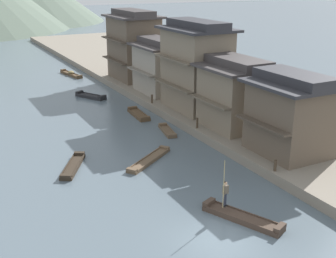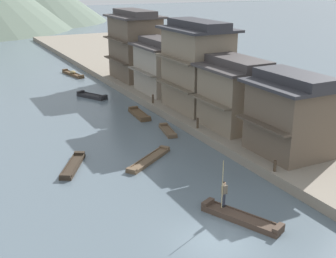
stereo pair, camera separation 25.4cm
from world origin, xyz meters
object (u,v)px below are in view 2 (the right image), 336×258
object	(u,v)px
boat_midriver_drifting	(149,160)
house_waterfront_tall	(197,66)
house_waterfront_second	(236,94)
house_waterfront_nearest	(291,115)
boat_moored_nearest	(139,114)
mooring_post_dock_far	(153,99)
boatman_person	(224,191)
boat_moored_far	(168,131)
mooring_post_dock_mid	(198,123)
boat_moored_second	(92,96)
boat_moored_third	(73,74)
mooring_post_dock_near	(275,166)
house_waterfront_far	(135,45)
house_waterfront_narrow	(161,66)
boat_foreground_poled	(241,218)
boat_midriver_upstream	(73,166)

from	to	relation	value
boat_midriver_drifting	house_waterfront_tall	world-z (taller)	house_waterfront_tall
house_waterfront_second	house_waterfront_nearest	bearing A→B (deg)	-90.34
boat_moored_nearest	mooring_post_dock_far	distance (m)	2.74
boatman_person	house_waterfront_nearest	distance (m)	10.16
boat_moored_far	mooring_post_dock_mid	distance (m)	3.02
boat_moored_nearest	house_waterfront_second	distance (m)	11.05
boat_moored_second	boat_midriver_drifting	distance (m)	20.28
boat_moored_second	house_waterfront_nearest	size ratio (longest dim) A/B	0.64
boat_moored_third	mooring_post_dock_far	bearing A→B (deg)	-82.66
boatman_person	boat_moored_far	xyz separation A→B (m)	(3.82, 14.60, -1.41)
mooring_post_dock_near	mooring_post_dock_far	bearing A→B (deg)	90.00
boat_moored_second	mooring_post_dock_near	world-z (taller)	mooring_post_dock_near
house_waterfront_second	house_waterfront_far	bearing A→B (deg)	90.04
house_waterfront_narrow	boat_moored_third	bearing A→B (deg)	108.34
boat_foreground_poled	boat_moored_third	world-z (taller)	boat_moored_third
boatman_person	boat_moored_nearest	size ratio (longest dim) A/B	0.71
house_waterfront_narrow	mooring_post_dock_mid	world-z (taller)	house_waterfront_narrow
boat_moored_nearest	house_waterfront_nearest	world-z (taller)	house_waterfront_nearest
boat_moored_second	boat_midriver_drifting	bearing A→B (deg)	-95.77
boat_moored_far	mooring_post_dock_far	distance (m)	7.39
boat_moored_second	mooring_post_dock_mid	distance (m)	17.53
boat_moored_nearest	boat_midriver_drifting	bearing A→B (deg)	-110.17
boat_moored_nearest	mooring_post_dock_mid	distance (m)	8.22
boat_midriver_upstream	mooring_post_dock_near	size ratio (longest dim) A/B	5.44
boat_moored_second	mooring_post_dock_near	xyz separation A→B (m)	(4.17, -27.32, 0.97)
house_waterfront_nearest	house_waterfront_far	distance (m)	29.29
boat_midriver_upstream	boat_moored_third	bearing A→B (deg)	74.16
boatman_person	boat_moored_far	size ratio (longest dim) A/B	0.85
boat_moored_third	mooring_post_dock_near	bearing A→B (deg)	-86.18
boat_midriver_upstream	house_waterfront_far	world-z (taller)	house_waterfront_far
boatman_person	boat_moored_third	bearing A→B (deg)	86.02
boat_moored_third	house_waterfront_far	xyz separation A→B (m)	(5.93, -9.01, 4.83)
boat_foreground_poled	house_waterfront_far	distance (m)	36.11
house_waterfront_tall	house_waterfront_narrow	world-z (taller)	house_waterfront_tall
boat_moored_second	house_waterfront_far	world-z (taller)	house_waterfront_far
boat_midriver_upstream	mooring_post_dock_mid	world-z (taller)	mooring_post_dock_mid
house_waterfront_narrow	boat_foreground_poled	bearing A→B (deg)	-106.88
mooring_post_dock_near	boat_foreground_poled	bearing A→B (deg)	-147.59
boat_moored_far	mooring_post_dock_mid	bearing A→B (deg)	-48.64
boat_midriver_drifting	house_waterfront_nearest	bearing A→B (deg)	-27.51
house_waterfront_tall	mooring_post_dock_near	distance (m)	16.55
boat_moored_far	house_waterfront_narrow	bearing A→B (deg)	66.43
house_waterfront_far	mooring_post_dock_far	xyz separation A→B (m)	(-3.23, -12.00, -3.83)
boat_moored_third	mooring_post_dock_near	distance (m)	40.61
boat_midriver_drifting	mooring_post_dock_near	world-z (taller)	mooring_post_dock_near
boat_moored_second	mooring_post_dock_far	world-z (taller)	mooring_post_dock_far
boat_foreground_poled	house_waterfront_narrow	distance (m)	28.17
boat_midriver_upstream	house_waterfront_second	size ratio (longest dim) A/B	0.68
house_waterfront_nearest	mooring_post_dock_mid	xyz separation A→B (m)	(-3.20, 8.08, -2.54)
boatman_person	house_waterfront_narrow	xyz separation A→B (m)	(8.63, 25.62, 2.21)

